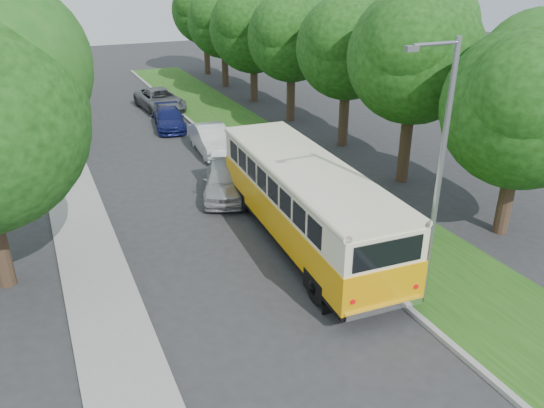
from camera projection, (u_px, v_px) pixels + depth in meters
name	position (u px, v px, depth m)	size (l,w,h in m)	color
ground	(264.00, 293.00, 17.05)	(120.00, 120.00, 0.00)	#2C2C2F
curb	(294.00, 210.00, 22.52)	(0.20, 70.00, 0.15)	gray
grass_verge	(341.00, 201.00, 23.42)	(4.50, 70.00, 0.13)	#224C14
sidewalk	(89.00, 252.00, 19.34)	(2.20, 70.00, 0.12)	gray
treeline	(188.00, 34.00, 30.67)	(24.27, 41.91, 9.46)	#332319
lamppost_near	(438.00, 172.00, 14.77)	(1.71, 0.16, 8.00)	gray
lamppost_far	(51.00, 83.00, 26.79)	(1.71, 0.16, 7.50)	gray
warning_sign	(71.00, 151.00, 24.54)	(0.56, 0.10, 2.50)	gray
vintage_bus	(305.00, 204.00, 19.37)	(2.84, 11.02, 3.27)	#F3A307
car_silver	(224.00, 180.00, 23.86)	(1.82, 4.53, 1.54)	#9FA0A4
car_white	(212.00, 140.00, 29.31)	(1.61, 4.62, 1.52)	silver
car_blue	(169.00, 119.00, 33.68)	(1.79, 4.40, 1.28)	navy
car_grey	(160.00, 100.00, 37.87)	(2.50, 5.42, 1.51)	#5B5D62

